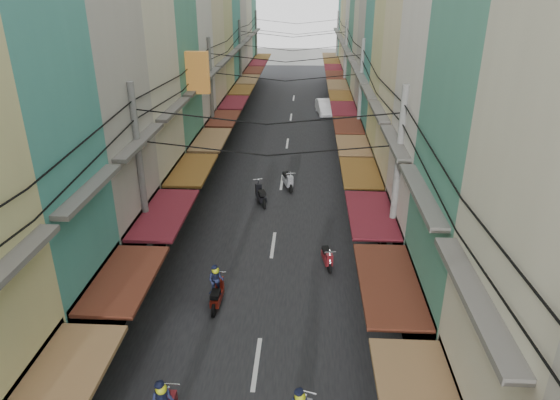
% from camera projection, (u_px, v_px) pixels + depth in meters
% --- Properties ---
extents(ground, '(160.00, 160.00, 0.00)m').
position_uv_depth(ground, '(262.00, 325.00, 18.18)').
color(ground, slate).
rests_on(ground, ground).
extents(road, '(10.00, 80.00, 0.02)m').
position_uv_depth(road, '(286.00, 152.00, 36.43)').
color(road, black).
rests_on(road, ground).
extents(sidewalk_left, '(3.00, 80.00, 0.06)m').
position_uv_depth(sidewalk_left, '(198.00, 150.00, 36.75)').
color(sidewalk_left, slate).
rests_on(sidewalk_left, ground).
extents(sidewalk_right, '(3.00, 80.00, 0.06)m').
position_uv_depth(sidewalk_right, '(376.00, 153.00, 36.09)').
color(sidewalk_right, slate).
rests_on(sidewalk_right, ground).
extents(building_row_left, '(7.80, 67.67, 23.70)m').
position_uv_depth(building_row_left, '(152.00, 12.00, 29.73)').
color(building_row_left, silver).
rests_on(building_row_left, ground).
extents(building_row_right, '(7.80, 68.98, 22.59)m').
position_uv_depth(building_row_right, '(420.00, 19.00, 28.97)').
color(building_row_right, teal).
rests_on(building_row_right, ground).
extents(utility_poles, '(10.20, 66.13, 8.20)m').
position_uv_depth(utility_poles, '(283.00, 72.00, 29.21)').
color(utility_poles, gray).
rests_on(utility_poles, ground).
extents(white_car, '(4.94, 2.42, 1.68)m').
position_uv_depth(white_car, '(325.00, 114.00, 46.64)').
color(white_car, white).
rests_on(white_car, ground).
extents(bicycle, '(1.59, 0.85, 1.04)m').
position_uv_depth(bicycle, '(497.00, 390.00, 15.32)').
color(bicycle, black).
rests_on(bicycle, ground).
extents(moving_scooters, '(5.09, 20.04, 1.95)m').
position_uv_depth(moving_scooters, '(252.00, 297.00, 18.83)').
color(moving_scooters, black).
rests_on(moving_scooters, ground).
extents(parked_scooters, '(12.99, 12.49, 1.01)m').
position_uv_depth(parked_scooters, '(402.00, 372.00, 15.38)').
color(parked_scooters, black).
rests_on(parked_scooters, ground).
extents(pedestrians, '(13.06, 21.83, 2.19)m').
position_uv_depth(pedestrians, '(171.00, 236.00, 22.29)').
color(pedestrians, black).
rests_on(pedestrians, ground).
extents(traffic_sign, '(0.10, 0.64, 2.94)m').
position_uv_depth(traffic_sign, '(397.00, 270.00, 17.59)').
color(traffic_sign, gray).
rests_on(traffic_sign, ground).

